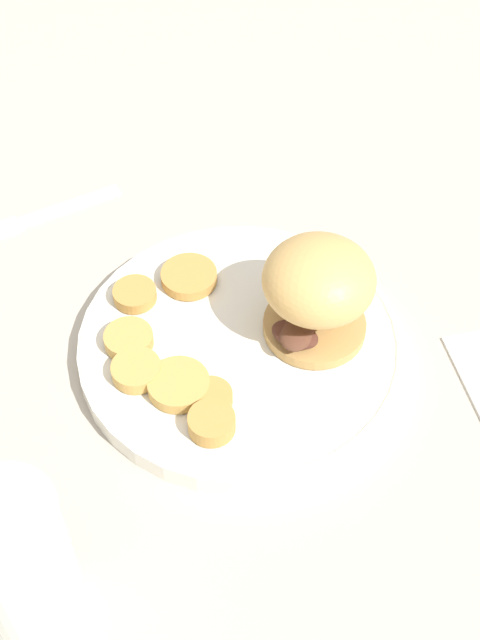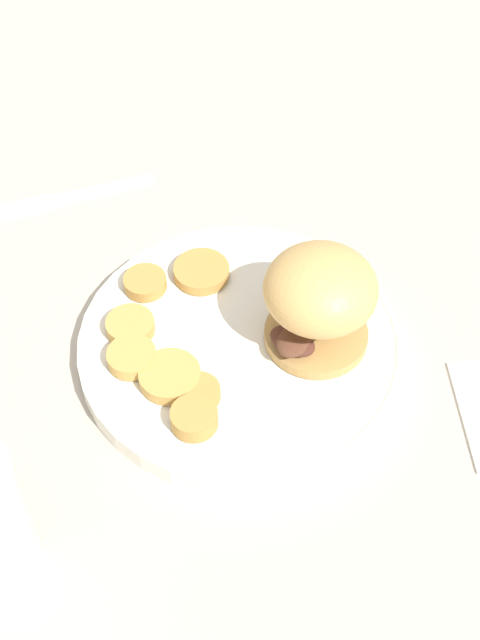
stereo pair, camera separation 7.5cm
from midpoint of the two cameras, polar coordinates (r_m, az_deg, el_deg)
name	(u,v)px [view 2 (the right image)]	position (r m, az deg, el deg)	size (l,w,h in m)	color
ground_plane	(240,353)	(0.79, 2.73, -2.31)	(4.00, 4.00, 0.00)	#B2A899
dinner_plate	(240,345)	(0.78, 2.76, -1.78)	(0.28, 0.28, 0.02)	white
sandwich	(320,299)	(0.74, 8.04, 1.20)	(0.12, 0.09, 0.10)	tan
potato_round_0	(201,271)	(0.82, 0.14, 2.97)	(0.05, 0.05, 0.01)	#BC8942
potato_round_1	(170,376)	(0.74, -1.63, -3.80)	(0.05, 0.05, 0.01)	tan
potato_round_2	(200,420)	(0.71, 0.42, -6.61)	(0.04, 0.04, 0.02)	#BC8942
potato_round_3	(130,326)	(0.78, -4.30, -0.55)	(0.04, 0.04, 0.01)	tan
potato_round_4	(199,393)	(0.73, 0.27, -4.87)	(0.04, 0.04, 0.01)	#BC8942
potato_round_5	(132,357)	(0.75, -4.13, -2.56)	(0.04, 0.04, 0.01)	tan
potato_round_6	(145,283)	(0.81, -3.46, 2.25)	(0.04, 0.04, 0.01)	#BC8942
fork	(74,196)	(0.94, -8.34, 7.76)	(0.12, 0.13, 0.00)	silver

